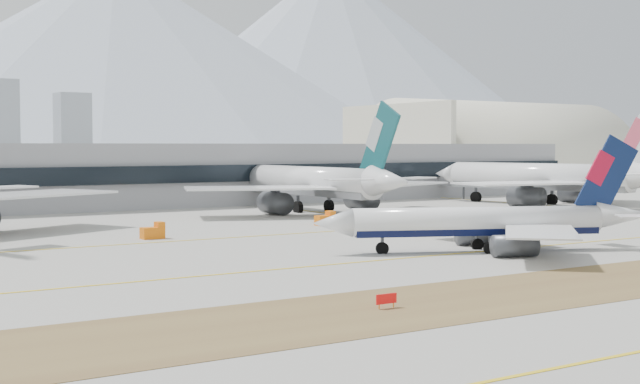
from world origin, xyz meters
TOP-DOWN VIEW (x-y plane):
  - ground at (0.00, 0.00)m, footprint 3000.00×3000.00m
  - taxiing_airliner at (17.36, -5.25)m, footprint 46.04×38.97m
  - widebody_cathay at (36.32, 67.98)m, footprint 66.12×64.41m
  - widebody_china_air at (95.17, 55.82)m, footprint 66.61×66.18m
  - terminal at (0.00, 114.84)m, footprint 280.00×43.10m
  - hangar at (154.56, 135.00)m, footprint 91.00×60.00m
  - hold_sign_left at (-20.78, -32.00)m, footprint 2.20×0.15m
  - gse_c at (20.45, 40.26)m, footprint 3.55×2.00m
  - gse_b at (-15.00, 35.38)m, footprint 3.55×2.00m

SIDE VIEW (x-z plane):
  - ground at x=0.00m, z-range 0.00..0.00m
  - hangar at x=154.56m, z-range -29.86..30.14m
  - hold_sign_left at x=-20.78m, z-range 0.20..1.55m
  - gse_c at x=20.45m, z-range -0.25..2.35m
  - gse_b at x=-15.00m, z-range -0.25..2.35m
  - taxiing_airliner at x=17.36m, z-range -4.22..12.07m
  - widebody_cathay at x=36.32m, z-range -5.52..18.04m
  - widebody_china_air at x=95.17m, z-range -5.68..18.58m
  - terminal at x=0.00m, z-range 0.00..15.00m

